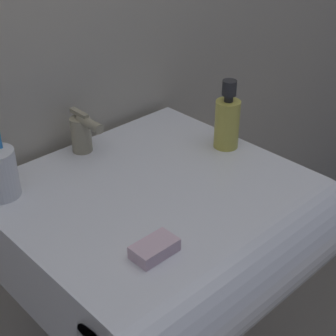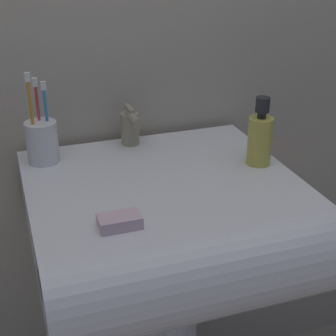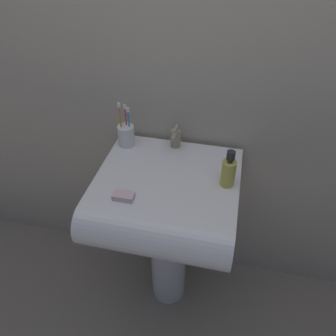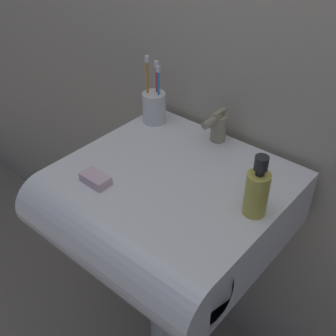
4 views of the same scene
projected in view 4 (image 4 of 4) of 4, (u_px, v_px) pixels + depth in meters
name	position (u px, v px, depth m)	size (l,w,h in m)	color
wall_back	(248.00, 30.00, 1.13)	(5.00, 0.05, 2.40)	#B7AD99
sink_pedestal	(176.00, 296.00, 1.45)	(0.18, 0.18, 0.71)	white
sink_basin	(162.00, 209.00, 1.15)	(0.59, 0.58, 0.17)	white
faucet	(217.00, 127.00, 1.24)	(0.05, 0.10, 0.10)	tan
toothbrush_cup	(154.00, 106.00, 1.33)	(0.07, 0.07, 0.22)	white
soap_bottle	(257.00, 191.00, 0.97)	(0.06, 0.06, 0.16)	gold
bar_soap	(96.00, 179.00, 1.09)	(0.08, 0.05, 0.02)	silver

